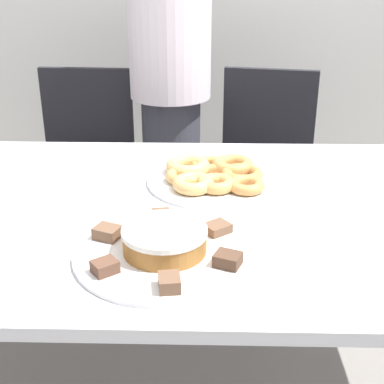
{
  "coord_description": "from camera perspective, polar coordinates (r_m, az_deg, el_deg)",
  "views": [
    {
      "loc": [
        0.05,
        -1.25,
        1.35
      ],
      "look_at": [
        0.02,
        -0.05,
        0.81
      ],
      "focal_mm": 50.0,
      "sensor_mm": 36.0,
      "label": 1
    }
  ],
  "objects": [
    {
      "name": "lamington_5",
      "position": [
        1.11,
        3.83,
        -7.2
      ],
      "size": [
        0.07,
        0.06,
        0.03
      ],
      "rotation": [
        0.0,
        0.0,
        5.89
      ],
      "color": "#513828",
      "rests_on": "plate_cake"
    },
    {
      "name": "plate_cake",
      "position": [
        1.17,
        -2.9,
        -6.49
      ],
      "size": [
        0.4,
        0.4,
        0.01
      ],
      "color": "white",
      "rests_on": "table"
    },
    {
      "name": "person_standing",
      "position": [
        2.23,
        -2.32,
        11.92
      ],
      "size": [
        0.33,
        0.33,
        1.66
      ],
      "color": "#383842",
      "rests_on": "ground_plane"
    },
    {
      "name": "lamington_3",
      "position": [
        1.1,
        -9.27,
        -7.87
      ],
      "size": [
        0.06,
        0.06,
        0.03
      ],
      "rotation": [
        0.0,
        0.0,
        3.8
      ],
      "color": "brown",
      "rests_on": "plate_cake"
    },
    {
      "name": "office_chair_right",
      "position": [
        2.31,
        7.54,
        0.57
      ],
      "size": [
        0.51,
        0.51,
        0.91
      ],
      "rotation": [
        0.0,
        0.0,
        -0.18
      ],
      "color": "black",
      "rests_on": "ground_plane"
    },
    {
      "name": "donut_3",
      "position": [
        1.59,
        1.76,
        2.94
      ],
      "size": [
        0.1,
        0.1,
        0.03
      ],
      "color": "tan",
      "rests_on": "plate_donuts"
    },
    {
      "name": "donut_4",
      "position": [
        1.56,
        -0.26,
        2.74
      ],
      "size": [
        0.13,
        0.13,
        0.04
      ],
      "color": "#E5AD66",
      "rests_on": "plate_donuts"
    },
    {
      "name": "donut_8",
      "position": [
        1.45,
        5.82,
        0.71
      ],
      "size": [
        0.1,
        0.1,
        0.03
      ],
      "color": "#D18E4C",
      "rests_on": "plate_donuts"
    },
    {
      "name": "donut_6",
      "position": [
        1.45,
        0.12,
        0.89
      ],
      "size": [
        0.11,
        0.11,
        0.04
      ],
      "color": "#E5AD66",
      "rests_on": "plate_donuts"
    },
    {
      "name": "lamington_2",
      "position": [
        1.22,
        -9.01,
        -4.28
      ],
      "size": [
        0.07,
        0.06,
        0.03
      ],
      "rotation": [
        0.0,
        0.0,
        2.75
      ],
      "color": "brown",
      "rests_on": "plate_cake"
    },
    {
      "name": "plate_donuts",
      "position": [
        1.53,
        2.2,
        1.18
      ],
      "size": [
        0.37,
        0.37,
        0.01
      ],
      "color": "white",
      "rests_on": "table"
    },
    {
      "name": "donut_5",
      "position": [
        1.5,
        -0.74,
        1.7
      ],
      "size": [
        0.11,
        0.11,
        0.03
      ],
      "color": "tan",
      "rests_on": "plate_donuts"
    },
    {
      "name": "donut_1",
      "position": [
        1.53,
        5.34,
        1.92
      ],
      "size": [
        0.12,
        0.12,
        0.03
      ],
      "color": "#C68447",
      "rests_on": "plate_donuts"
    },
    {
      "name": "office_chair_left",
      "position": [
        2.35,
        -11.47,
        0.75
      ],
      "size": [
        0.47,
        0.47,
        0.91
      ],
      "rotation": [
        0.0,
        0.0,
        -0.07
      ],
      "color": "black",
      "rests_on": "ground_plane"
    },
    {
      "name": "donut_2",
      "position": [
        1.58,
        4.37,
        2.87
      ],
      "size": [
        0.12,
        0.12,
        0.04
      ],
      "color": "#D18E4C",
      "rests_on": "plate_donuts"
    },
    {
      "name": "donut_7",
      "position": [
        1.45,
        2.62,
        0.88
      ],
      "size": [
        0.1,
        0.1,
        0.03
      ],
      "color": "tan",
      "rests_on": "plate_donuts"
    },
    {
      "name": "table",
      "position": [
        1.42,
        -0.68,
        -4.12
      ],
      "size": [
        1.9,
        1.01,
        0.75
      ],
      "color": "silver",
      "rests_on": "ground_plane"
    },
    {
      "name": "donut_0",
      "position": [
        1.52,
        2.21,
        1.87
      ],
      "size": [
        0.12,
        0.12,
        0.03
      ],
      "color": "#C68447",
      "rests_on": "plate_donuts"
    },
    {
      "name": "lamington_0",
      "position": [
        1.23,
        2.69,
        -3.86
      ],
      "size": [
        0.07,
        0.07,
        0.02
      ],
      "rotation": [
        0.0,
        0.0,
        0.66
      ],
      "color": "brown",
      "rests_on": "plate_cake"
    },
    {
      "name": "lamington_4",
      "position": [
        1.03,
        -2.42,
        -9.63
      ],
      "size": [
        0.05,
        0.05,
        0.03
      ],
      "rotation": [
        0.0,
        0.0,
        4.84
      ],
      "color": "brown",
      "rests_on": "plate_cake"
    },
    {
      "name": "lamington_1",
      "position": [
        1.29,
        -3.31,
        -2.59
      ],
      "size": [
        0.05,
        0.05,
        0.02
      ],
      "rotation": [
        0.0,
        0.0,
        1.7
      ],
      "color": "brown",
      "rests_on": "plate_cake"
    },
    {
      "name": "frosted_cake",
      "position": [
        1.15,
        -2.93,
        -5.1
      ],
      "size": [
        0.18,
        0.18,
        0.05
      ],
      "color": "#9E662D",
      "rests_on": "plate_cake"
    }
  ]
}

